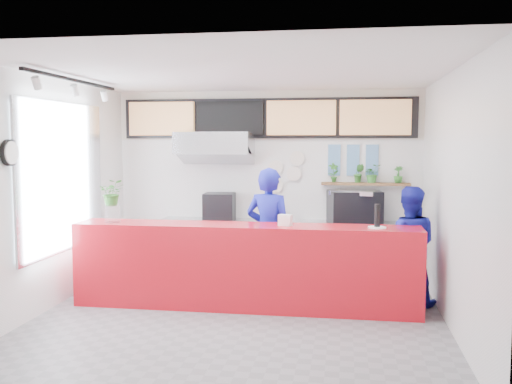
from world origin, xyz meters
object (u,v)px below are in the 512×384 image
Objects in this scene: panini_oven at (219,207)px; staff_right at (408,245)px; pepper_mill at (377,215)px; service_counter at (245,266)px; espresso_machine at (354,207)px; staff_center at (269,233)px.

panini_oven is 3.15m from staff_right.
pepper_mill is (2.42, -1.84, 0.14)m from panini_oven.
pepper_mill is at bearing -1.20° from service_counter.
panini_oven is (-0.74, 1.80, 0.57)m from service_counter.
pepper_mill reaches higher than panini_oven.
staff_right reaches higher than panini_oven.
espresso_machine is (1.43, 1.80, 0.60)m from service_counter.
staff_right is at bearing 51.33° from pepper_mill.
service_counter is 2.47× the size of staff_center.
staff_right is 0.85m from pepper_mill.
staff_center is at bearing -145.15° from espresso_machine.
espresso_machine is at bearing -4.38° from panini_oven.
service_counter is at bearing -72.06° from panini_oven.
staff_right is (2.86, -1.28, -0.33)m from panini_oven.
staff_center reaches higher than service_counter.
staff_center reaches higher than pepper_mill.
service_counter is 2.84× the size of staff_right.
staff_center is (-1.18, -1.30, -0.24)m from espresso_machine.
staff_center is 1.88m from staff_right.
panini_oven is at bearing -18.17° from staff_right.
staff_center is 6.34× the size of pepper_mill.
pepper_mill is at bearing -95.01° from espresso_machine.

